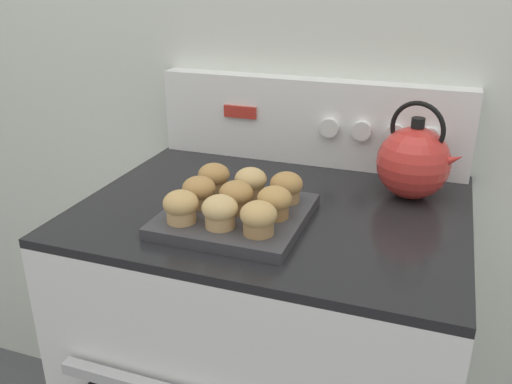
{
  "coord_description": "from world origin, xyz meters",
  "views": [
    {
      "loc": [
        0.31,
        -0.66,
        1.4
      ],
      "look_at": [
        -0.02,
        0.26,
        0.99
      ],
      "focal_mm": 38.0,
      "sensor_mm": 36.0,
      "label": 1
    }
  ],
  "objects_px": {
    "muffin_pan": "(236,216)",
    "tea_kettle": "(414,161)",
    "muffin_r2_c0": "(214,178)",
    "stove_range": "(272,381)",
    "muffin_r1_c0": "(199,192)",
    "muffin_r1_c2": "(274,202)",
    "muffin_r0_c1": "(220,211)",
    "muffin_r2_c2": "(286,187)",
    "muffin_r2_c1": "(251,182)",
    "muffin_r1_c1": "(236,196)",
    "muffin_r0_c0": "(181,206)",
    "muffin_r0_c2": "(258,218)"
  },
  "relations": [
    {
      "from": "muffin_r2_c0",
      "to": "muffin_r2_c2",
      "type": "relative_size",
      "value": 1.0
    },
    {
      "from": "muffin_pan",
      "to": "muffin_r1_c1",
      "type": "relative_size",
      "value": 4.09
    },
    {
      "from": "muffin_r0_c1",
      "to": "muffin_r1_c2",
      "type": "bearing_deg",
      "value": 42.47
    },
    {
      "from": "muffin_r0_c1",
      "to": "muffin_r2_c2",
      "type": "bearing_deg",
      "value": 62.49
    },
    {
      "from": "muffin_r0_c1",
      "to": "muffin_r2_c0",
      "type": "xyz_separation_m",
      "value": [
        -0.08,
        0.15,
        0.0
      ]
    },
    {
      "from": "muffin_r0_c2",
      "to": "muffin_r1_c2",
      "type": "bearing_deg",
      "value": 86.08
    },
    {
      "from": "stove_range",
      "to": "muffin_r1_c2",
      "type": "distance_m",
      "value": 0.53
    },
    {
      "from": "stove_range",
      "to": "muffin_r2_c0",
      "type": "xyz_separation_m",
      "value": [
        -0.12,
        -0.03,
        0.52
      ]
    },
    {
      "from": "muffin_r0_c0",
      "to": "muffin_r1_c0",
      "type": "bearing_deg",
      "value": 89.32
    },
    {
      "from": "muffin_pan",
      "to": "muffin_r1_c2",
      "type": "relative_size",
      "value": 4.09
    },
    {
      "from": "muffin_pan",
      "to": "muffin_r2_c0",
      "type": "xyz_separation_m",
      "value": [
        -0.08,
        0.08,
        0.04
      ]
    },
    {
      "from": "muffin_pan",
      "to": "tea_kettle",
      "type": "distance_m",
      "value": 0.4
    },
    {
      "from": "stove_range",
      "to": "muffin_r1_c1",
      "type": "height_order",
      "value": "muffin_r1_c1"
    },
    {
      "from": "muffin_r1_c0",
      "to": "muffin_r2_c0",
      "type": "height_order",
      "value": "same"
    },
    {
      "from": "tea_kettle",
      "to": "muffin_r0_c2",
      "type": "bearing_deg",
      "value": -126.83
    },
    {
      "from": "stove_range",
      "to": "muffin_pan",
      "type": "bearing_deg",
      "value": -114.57
    },
    {
      "from": "muffin_r0_c2",
      "to": "muffin_r2_c2",
      "type": "xyz_separation_m",
      "value": [
        0.0,
        0.15,
        0.0
      ]
    },
    {
      "from": "muffin_r0_c2",
      "to": "tea_kettle",
      "type": "xyz_separation_m",
      "value": [
        0.23,
        0.31,
        0.03
      ]
    },
    {
      "from": "stove_range",
      "to": "muffin_r0_c1",
      "type": "bearing_deg",
      "value": -104.89
    },
    {
      "from": "muffin_r2_c2",
      "to": "muffin_r0_c1",
      "type": "bearing_deg",
      "value": -117.51
    },
    {
      "from": "stove_range",
      "to": "muffin_r0_c1",
      "type": "relative_size",
      "value": 14.28
    },
    {
      "from": "muffin_r2_c2",
      "to": "muffin_r1_c0",
      "type": "bearing_deg",
      "value": -152.49
    },
    {
      "from": "muffin_r0_c0",
      "to": "muffin_r1_c1",
      "type": "distance_m",
      "value": 0.11
    },
    {
      "from": "muffin_r0_c1",
      "to": "muffin_r2_c0",
      "type": "bearing_deg",
      "value": 117.47
    },
    {
      "from": "muffin_r2_c2",
      "to": "muffin_r1_c1",
      "type": "bearing_deg",
      "value": -134.53
    },
    {
      "from": "muffin_r1_c0",
      "to": "muffin_r2_c0",
      "type": "bearing_deg",
      "value": 92.09
    },
    {
      "from": "muffin_r0_c2",
      "to": "muffin_pan",
      "type": "bearing_deg",
      "value": 134.03
    },
    {
      "from": "muffin_r2_c2",
      "to": "tea_kettle",
      "type": "relative_size",
      "value": 0.31
    },
    {
      "from": "stove_range",
      "to": "muffin_r0_c0",
      "type": "relative_size",
      "value": 14.28
    },
    {
      "from": "muffin_r2_c0",
      "to": "tea_kettle",
      "type": "height_order",
      "value": "tea_kettle"
    },
    {
      "from": "muffin_r0_c1",
      "to": "muffin_r0_c2",
      "type": "distance_m",
      "value": 0.07
    },
    {
      "from": "muffin_pan",
      "to": "muffin_r2_c0",
      "type": "height_order",
      "value": "muffin_r2_c0"
    },
    {
      "from": "muffin_r1_c0",
      "to": "muffin_r1_c2",
      "type": "bearing_deg",
      "value": 0.46
    },
    {
      "from": "muffin_r2_c0",
      "to": "muffin_r1_c2",
      "type": "bearing_deg",
      "value": -26.15
    },
    {
      "from": "muffin_r2_c0",
      "to": "stove_range",
      "type": "bearing_deg",
      "value": 11.48
    },
    {
      "from": "muffin_r0_c1",
      "to": "muffin_r2_c2",
      "type": "height_order",
      "value": "same"
    },
    {
      "from": "stove_range",
      "to": "muffin_r1_c0",
      "type": "distance_m",
      "value": 0.54
    },
    {
      "from": "muffin_r1_c1",
      "to": "muffin_r1_c2",
      "type": "height_order",
      "value": "same"
    },
    {
      "from": "muffin_r1_c0",
      "to": "muffin_r1_c2",
      "type": "distance_m",
      "value": 0.15
    },
    {
      "from": "muffin_r1_c1",
      "to": "muffin_r0_c1",
      "type": "bearing_deg",
      "value": -91.75
    },
    {
      "from": "muffin_r0_c0",
      "to": "muffin_r0_c1",
      "type": "relative_size",
      "value": 1.0
    },
    {
      "from": "muffin_r2_c0",
      "to": "muffin_r2_c1",
      "type": "bearing_deg",
      "value": 1.11
    },
    {
      "from": "stove_range",
      "to": "muffin_r2_c2",
      "type": "xyz_separation_m",
      "value": [
        0.03,
        -0.02,
        0.52
      ]
    },
    {
      "from": "muffin_r0_c2",
      "to": "muffin_r2_c0",
      "type": "height_order",
      "value": "same"
    },
    {
      "from": "muffin_r2_c0",
      "to": "muffin_pan",
      "type": "bearing_deg",
      "value": -43.96
    },
    {
      "from": "muffin_r2_c0",
      "to": "tea_kettle",
      "type": "bearing_deg",
      "value": 22.75
    },
    {
      "from": "stove_range",
      "to": "muffin_r0_c0",
      "type": "height_order",
      "value": "muffin_r0_c0"
    },
    {
      "from": "muffin_r2_c1",
      "to": "tea_kettle",
      "type": "relative_size",
      "value": 0.31
    },
    {
      "from": "muffin_r2_c2",
      "to": "muffin_r1_c2",
      "type": "bearing_deg",
      "value": -89.7
    },
    {
      "from": "muffin_r0_c0",
      "to": "muffin_r0_c1",
      "type": "height_order",
      "value": "same"
    }
  ]
}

